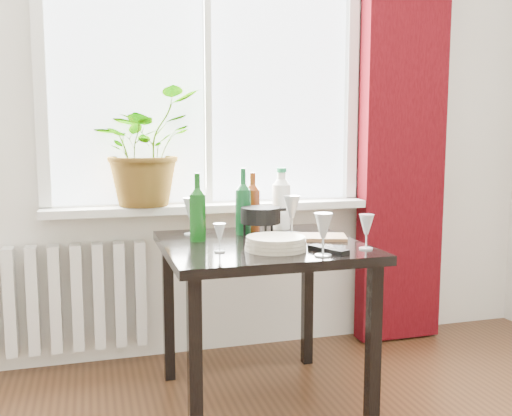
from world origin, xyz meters
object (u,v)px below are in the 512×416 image
object	(u,v)px
wineglass_front_right	(323,234)
cutting_board	(317,237)
wineglass_back_center	(292,214)
fondue_pot	(261,222)
radiator	(66,298)
cleaning_bottle	(281,198)
tv_remote	(328,250)
wineglass_far_right	(366,231)
wineglass_front_left	(220,238)
potted_plant	(144,147)
wine_bottle_left	(198,207)
table	(261,263)
bottle_amber	(253,201)
wine_bottle_right	(243,201)
plate_stack	(276,243)
wineglass_back_left	(191,216)

from	to	relation	value
wineglass_front_right	cutting_board	xyz separation A→B (m)	(0.12, 0.36, -0.08)
wineglass_back_center	fondue_pot	world-z (taller)	wineglass_back_center
radiator	cleaning_bottle	world-z (taller)	cleaning_bottle
tv_remote	wineglass_far_right	bearing A→B (deg)	-20.79
wineglass_far_right	wineglass_front_left	size ratio (longest dim) A/B	1.26
potted_plant	tv_remote	world-z (taller)	potted_plant
wineglass_front_left	wine_bottle_left	bearing A→B (deg)	98.40
table	bottle_amber	world-z (taller)	bottle_amber
wine_bottle_right	plate_stack	size ratio (longest dim) A/B	1.24
bottle_amber	wineglass_front_left	bearing A→B (deg)	-120.45
fondue_pot	tv_remote	size ratio (longest dim) A/B	1.15
radiator	wine_bottle_right	world-z (taller)	wine_bottle_right
wine_bottle_left	wineglass_front_right	distance (m)	0.61
wineglass_far_right	plate_stack	xyz separation A→B (m)	(-0.36, 0.09, -0.05)
radiator	bottle_amber	xyz separation A→B (m)	(0.90, -0.33, 0.51)
table	cutting_board	bearing A→B (deg)	2.88
wineglass_back_left	tv_remote	size ratio (longest dim) A/B	1.00
wineglass_front_right	cutting_board	distance (m)	0.39
wine_bottle_left	wineglass_front_right	size ratio (longest dim) A/B	1.77
potted_plant	bottle_amber	xyz separation A→B (m)	(0.49, -0.32, -0.26)
wineglass_front_right	wineglass_front_left	distance (m)	0.41
wineglass_back_left	cutting_board	xyz separation A→B (m)	(0.53, -0.26, -0.08)
table	cleaning_bottle	world-z (taller)	cleaning_bottle
wine_bottle_right	wineglass_front_right	bearing A→B (deg)	-73.17
wine_bottle_right	cleaning_bottle	size ratio (longest dim) A/B	1.01
bottle_amber	fondue_pot	bearing A→B (deg)	-95.11
table	cleaning_bottle	xyz separation A→B (m)	(0.20, 0.32, 0.25)
potted_plant	wineglass_back_center	world-z (taller)	potted_plant
wineglass_back_left	tv_remote	world-z (taller)	wineglass_back_left
potted_plant	wineglass_front_left	distance (m)	0.88
radiator	plate_stack	xyz separation A→B (m)	(0.86, -0.81, 0.39)
wineglass_back_center	cutting_board	distance (m)	0.19
wineglass_front_right	fondue_pot	xyz separation A→B (m)	(-0.12, 0.45, -0.02)
radiator	plate_stack	size ratio (longest dim) A/B	3.14
cutting_board	table	bearing A→B (deg)	-177.12
wine_bottle_left	wineglass_front_left	distance (m)	0.28
bottle_amber	fondue_pot	xyz separation A→B (m)	(-0.02, -0.19, -0.08)
wine_bottle_right	wineglass_front_left	bearing A→B (deg)	-117.86
wine_bottle_left	fondue_pot	xyz separation A→B (m)	(0.29, -0.00, -0.08)
wine_bottle_right	wineglass_back_center	xyz separation A→B (m)	(0.23, -0.05, -0.06)
wineglass_back_left	cutting_board	world-z (taller)	wineglass_back_left
bottle_amber	wineglass_front_left	size ratio (longest dim) A/B	2.51
radiator	cleaning_bottle	bearing A→B (deg)	-16.65
fondue_pot	tv_remote	bearing A→B (deg)	-54.06
wineglass_front_right	tv_remote	bearing A→B (deg)	51.82
bottle_amber	wine_bottle_left	bearing A→B (deg)	-148.19
radiator	fondue_pot	world-z (taller)	fondue_pot
cleaning_bottle	bottle_amber	bearing A→B (deg)	-172.65
cleaning_bottle	wineglass_far_right	distance (m)	0.62
potted_plant	cleaning_bottle	world-z (taller)	potted_plant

